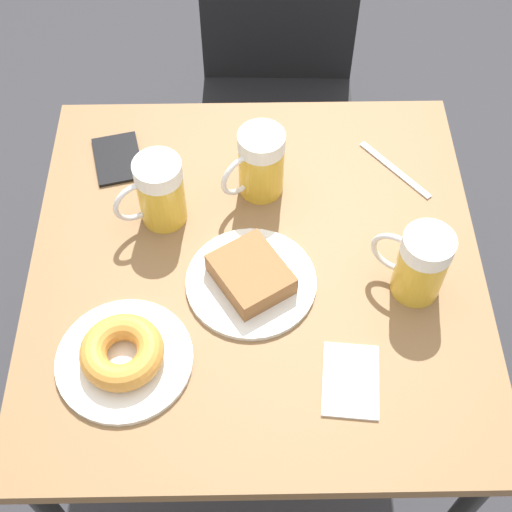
# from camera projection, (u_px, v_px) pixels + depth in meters

# --- Properties ---
(ground_plane) EXTENTS (8.00, 8.00, 0.00)m
(ground_plane) POSITION_uv_depth(u_px,v_px,m) (256.00, 424.00, 1.88)
(ground_plane) COLOR #333338
(table) EXTENTS (0.80, 0.81, 0.76)m
(table) POSITION_uv_depth(u_px,v_px,m) (256.00, 286.00, 1.33)
(table) COLOR olive
(table) RESTS_ON ground_plane
(chair) EXTENTS (0.41, 0.41, 0.92)m
(chair) POSITION_uv_depth(u_px,v_px,m) (278.00, 73.00, 1.85)
(chair) COLOR black
(chair) RESTS_ON ground_plane
(plate_with_cake) EXTENTS (0.23, 0.23, 0.05)m
(plate_with_cake) POSITION_uv_depth(u_px,v_px,m) (251.00, 278.00, 1.22)
(plate_with_cake) COLOR white
(plate_with_cake) RESTS_ON table
(plate_with_donut) EXTENTS (0.22, 0.22, 0.05)m
(plate_with_donut) POSITION_uv_depth(u_px,v_px,m) (123.00, 355.00, 1.13)
(plate_with_donut) COLOR white
(plate_with_donut) RESTS_ON table
(beer_mug_left) EXTENTS (0.12, 0.10, 0.14)m
(beer_mug_left) POSITION_uv_depth(u_px,v_px,m) (260.00, 163.00, 1.30)
(beer_mug_left) COLOR gold
(beer_mug_left) RESTS_ON table
(beer_mug_center) EXTENTS (0.12, 0.09, 0.14)m
(beer_mug_center) POSITION_uv_depth(u_px,v_px,m) (420.00, 264.00, 1.18)
(beer_mug_center) COLOR gold
(beer_mug_center) RESTS_ON table
(beer_mug_right) EXTENTS (0.13, 0.09, 0.14)m
(beer_mug_right) POSITION_uv_depth(u_px,v_px,m) (159.00, 192.00, 1.26)
(beer_mug_right) COLOR gold
(beer_mug_right) RESTS_ON table
(napkin_folded) EXTENTS (0.10, 0.14, 0.00)m
(napkin_folded) POSITION_uv_depth(u_px,v_px,m) (351.00, 380.00, 1.13)
(napkin_folded) COLOR white
(napkin_folded) RESTS_ON table
(fork) EXTENTS (0.12, 0.15, 0.00)m
(fork) POSITION_uv_depth(u_px,v_px,m) (395.00, 170.00, 1.39)
(fork) COLOR silver
(fork) RESTS_ON table
(passport_near_edge) EXTENTS (0.11, 0.14, 0.01)m
(passport_near_edge) POSITION_uv_depth(u_px,v_px,m) (118.00, 159.00, 1.40)
(passport_near_edge) COLOR black
(passport_near_edge) RESTS_ON table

